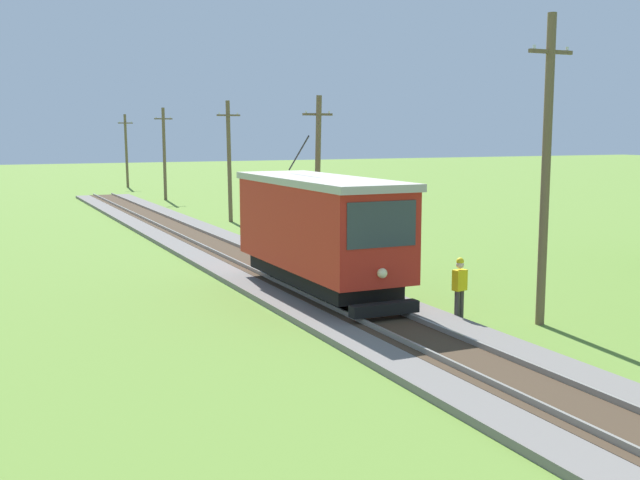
{
  "coord_description": "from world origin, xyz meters",
  "views": [
    {
      "loc": [
        -10.06,
        -3.57,
        5.22
      ],
      "look_at": [
        0.69,
        19.63,
        1.61
      ],
      "focal_mm": 43.05,
      "sensor_mm": 36.0,
      "label": 1
    }
  ],
  "objects_px": {
    "utility_pole_mid": "(318,172)",
    "utility_pole_horizon": "(126,150)",
    "red_tram": "(319,229)",
    "utility_pole_far": "(229,160)",
    "track_worker": "(460,286)",
    "utility_pole_distant": "(164,153)",
    "utility_pole_near_tram": "(546,169)",
    "gravel_pile": "(366,248)"
  },
  "relations": [
    {
      "from": "utility_pole_horizon",
      "to": "track_worker",
      "type": "bearing_deg",
      "value": -91.79
    },
    {
      "from": "red_tram",
      "to": "utility_pole_mid",
      "type": "relative_size",
      "value": 1.26
    },
    {
      "from": "gravel_pile",
      "to": "utility_pole_mid",
      "type": "bearing_deg",
      "value": 101.83
    },
    {
      "from": "utility_pole_mid",
      "to": "track_worker",
      "type": "relative_size",
      "value": 3.81
    },
    {
      "from": "utility_pole_mid",
      "to": "utility_pole_distant",
      "type": "height_order",
      "value": "utility_pole_distant"
    },
    {
      "from": "utility_pole_near_tram",
      "to": "utility_pole_mid",
      "type": "bearing_deg",
      "value": 90.0
    },
    {
      "from": "utility_pole_far",
      "to": "utility_pole_horizon",
      "type": "height_order",
      "value": "utility_pole_far"
    },
    {
      "from": "utility_pole_mid",
      "to": "utility_pole_horizon",
      "type": "bearing_deg",
      "value": 90.0
    },
    {
      "from": "utility_pole_horizon",
      "to": "red_tram",
      "type": "bearing_deg",
      "value": -94.38
    },
    {
      "from": "utility_pole_far",
      "to": "utility_pole_mid",
      "type": "bearing_deg",
      "value": -90.0
    },
    {
      "from": "utility_pole_near_tram",
      "to": "red_tram",
      "type": "bearing_deg",
      "value": 124.92
    },
    {
      "from": "utility_pole_far",
      "to": "utility_pole_distant",
      "type": "xyz_separation_m",
      "value": [
        0.0,
        15.91,
        0.02
      ]
    },
    {
      "from": "utility_pole_mid",
      "to": "utility_pole_distant",
      "type": "bearing_deg",
      "value": 90.0
    },
    {
      "from": "gravel_pile",
      "to": "utility_pole_far",
      "type": "bearing_deg",
      "value": 92.52
    },
    {
      "from": "red_tram",
      "to": "track_worker",
      "type": "relative_size",
      "value": 4.79
    },
    {
      "from": "utility_pole_mid",
      "to": "track_worker",
      "type": "xyz_separation_m",
      "value": [
        -1.77,
        -13.27,
        -2.51
      ]
    },
    {
      "from": "utility_pole_distant",
      "to": "gravel_pile",
      "type": "height_order",
      "value": "utility_pole_distant"
    },
    {
      "from": "utility_pole_distant",
      "to": "gravel_pile",
      "type": "relative_size",
      "value": 2.72
    },
    {
      "from": "utility_pole_far",
      "to": "gravel_pile",
      "type": "distance_m",
      "value": 15.95
    },
    {
      "from": "utility_pole_near_tram",
      "to": "gravel_pile",
      "type": "bearing_deg",
      "value": 86.5
    },
    {
      "from": "utility_pole_near_tram",
      "to": "utility_pole_horizon",
      "type": "xyz_separation_m",
      "value": [
        0.0,
        57.95,
        -0.7
      ]
    },
    {
      "from": "red_tram",
      "to": "utility_pole_far",
      "type": "relative_size",
      "value": 1.22
    },
    {
      "from": "utility_pole_distant",
      "to": "red_tram",
      "type": "bearing_deg",
      "value": -96.15
    },
    {
      "from": "utility_pole_horizon",
      "to": "track_worker",
      "type": "height_order",
      "value": "utility_pole_horizon"
    },
    {
      "from": "utility_pole_mid",
      "to": "red_tram",
      "type": "bearing_deg",
      "value": -114.37
    },
    {
      "from": "utility_pole_horizon",
      "to": "gravel_pile",
      "type": "bearing_deg",
      "value": -89.16
    },
    {
      "from": "red_tram",
      "to": "utility_pole_distant",
      "type": "distance_m",
      "value": 37.32
    },
    {
      "from": "utility_pole_far",
      "to": "utility_pole_horizon",
      "type": "relative_size",
      "value": 1.02
    },
    {
      "from": "track_worker",
      "to": "utility_pole_near_tram",
      "type": "bearing_deg",
      "value": 42.5
    },
    {
      "from": "red_tram",
      "to": "gravel_pile",
      "type": "bearing_deg",
      "value": 49.77
    },
    {
      "from": "utility_pole_near_tram",
      "to": "track_worker",
      "type": "xyz_separation_m",
      "value": [
        -1.77,
        1.28,
        -3.26
      ]
    },
    {
      "from": "utility_pole_distant",
      "to": "utility_pole_far",
      "type": "bearing_deg",
      "value": -90.0
    },
    {
      "from": "utility_pole_horizon",
      "to": "utility_pole_far",
      "type": "bearing_deg",
      "value": -90.0
    },
    {
      "from": "utility_pole_distant",
      "to": "track_worker",
      "type": "relative_size",
      "value": 3.96
    },
    {
      "from": "gravel_pile",
      "to": "red_tram",
      "type": "bearing_deg",
      "value": -130.23
    },
    {
      "from": "red_tram",
      "to": "utility_pole_near_tram",
      "type": "distance_m",
      "value": 7.28
    },
    {
      "from": "utility_pole_distant",
      "to": "utility_pole_near_tram",
      "type": "bearing_deg",
      "value": -90.0
    },
    {
      "from": "utility_pole_mid",
      "to": "utility_pole_far",
      "type": "distance_m",
      "value": 12.34
    },
    {
      "from": "track_worker",
      "to": "gravel_pile",
      "type": "bearing_deg",
      "value": 154.62
    },
    {
      "from": "red_tram",
      "to": "utility_pole_distant",
      "type": "xyz_separation_m",
      "value": [
        4.0,
        37.07,
        1.44
      ]
    },
    {
      "from": "red_tram",
      "to": "utility_pole_mid",
      "type": "xyz_separation_m",
      "value": [
        4.0,
        8.83,
        1.3
      ]
    },
    {
      "from": "gravel_pile",
      "to": "track_worker",
      "type": "relative_size",
      "value": 1.46
    }
  ]
}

